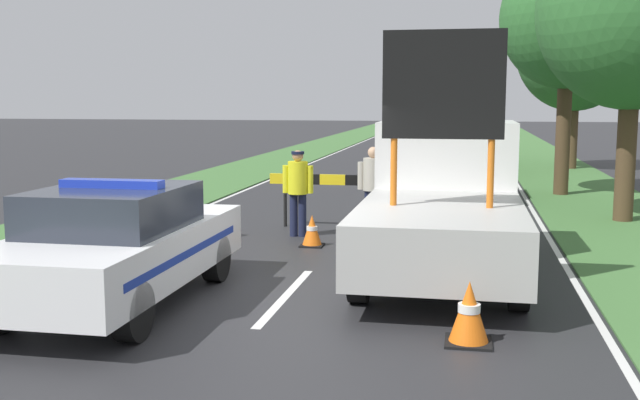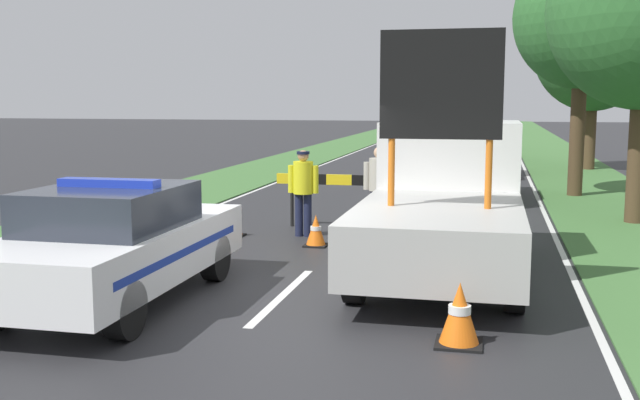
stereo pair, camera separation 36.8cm
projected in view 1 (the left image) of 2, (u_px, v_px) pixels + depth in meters
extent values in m
plane|color=#28282B|center=(282.00, 301.00, 9.67)|extent=(160.00, 160.00, 0.00)
cube|color=silver|center=(286.00, 296.00, 9.89)|extent=(0.12, 2.93, 0.01)
cube|color=silver|center=(356.00, 219.00, 16.14)|extent=(0.12, 2.93, 0.01)
cube|color=silver|center=(387.00, 186.00, 22.39)|extent=(0.12, 2.93, 0.01)
cube|color=silver|center=(404.00, 167.00, 28.65)|extent=(0.12, 2.93, 0.01)
cube|color=silver|center=(416.00, 155.00, 34.90)|extent=(0.12, 2.93, 0.01)
cube|color=silver|center=(423.00, 146.00, 41.16)|extent=(0.12, 2.93, 0.01)
cube|color=silver|center=(429.00, 140.00, 47.41)|extent=(0.12, 2.93, 0.01)
cube|color=silver|center=(433.00, 135.00, 53.66)|extent=(0.12, 2.93, 0.01)
cube|color=silver|center=(437.00, 131.00, 59.92)|extent=(0.12, 2.93, 0.01)
cube|color=silver|center=(313.00, 162.00, 30.72)|extent=(0.10, 69.99, 0.01)
cube|color=silver|center=(506.00, 165.00, 29.26)|extent=(0.10, 69.99, 0.01)
cube|color=#427038|center=(269.00, 163.00, 30.16)|extent=(3.08, 120.00, 0.03)
cube|color=#427038|center=(552.00, 168.00, 28.08)|extent=(3.08, 120.00, 0.03)
cube|color=white|center=(119.00, 253.00, 9.45)|extent=(1.85, 4.41, 0.66)
cube|color=#282D38|center=(113.00, 208.00, 9.24)|extent=(1.63, 2.03, 0.52)
cylinder|color=black|center=(111.00, 254.00, 10.97)|extent=(0.24, 0.65, 0.65)
cylinder|color=black|center=(216.00, 259.00, 10.67)|extent=(0.24, 0.65, 0.65)
cylinder|color=black|center=(133.00, 312.00, 8.01)|extent=(0.24, 0.65, 0.65)
cube|color=#1E38C6|center=(112.00, 184.00, 9.20)|extent=(1.29, 0.24, 0.10)
cube|color=#193399|center=(119.00, 250.00, 9.44)|extent=(1.86, 3.62, 0.10)
cube|color=black|center=(185.00, 228.00, 11.64)|extent=(1.02, 0.08, 0.40)
cube|color=white|center=(447.00, 176.00, 12.63)|extent=(2.21, 1.95, 1.83)
cube|color=#232833|center=(448.00, 152.00, 13.51)|extent=(1.88, 0.04, 0.81)
cube|color=#B2B2AD|center=(440.00, 235.00, 10.00)|extent=(2.21, 3.59, 0.78)
cylinder|color=#D16619|center=(394.00, 172.00, 10.01)|extent=(0.09, 0.09, 0.90)
cylinder|color=#D16619|center=(491.00, 174.00, 9.77)|extent=(0.09, 0.09, 0.90)
cube|color=black|center=(444.00, 85.00, 9.74)|extent=(1.58, 0.12, 1.41)
cylinder|color=black|center=(388.00, 227.00, 12.94)|extent=(0.24, 0.77, 0.77)
cylinder|color=black|center=(505.00, 231.00, 12.56)|extent=(0.24, 0.77, 0.77)
cylinder|color=black|center=(359.00, 273.00, 9.55)|extent=(0.24, 0.77, 0.77)
cylinder|color=black|center=(519.00, 280.00, 9.17)|extent=(0.24, 0.77, 0.77)
cylinder|color=black|center=(285.00, 205.00, 15.24)|extent=(0.07, 0.07, 0.88)
cylinder|color=black|center=(407.00, 208.00, 14.77)|extent=(0.07, 0.07, 0.88)
cube|color=yellow|center=(283.00, 179.00, 15.18)|extent=(0.52, 0.08, 0.21)
cube|color=black|center=(307.00, 179.00, 15.08)|extent=(0.52, 0.08, 0.21)
cube|color=yellow|center=(333.00, 180.00, 14.98)|extent=(0.52, 0.08, 0.21)
cube|color=black|center=(358.00, 180.00, 14.89)|extent=(0.52, 0.08, 0.21)
cube|color=yellow|center=(384.00, 181.00, 14.79)|extent=(0.52, 0.08, 0.21)
cube|color=black|center=(410.00, 181.00, 14.69)|extent=(0.52, 0.08, 0.21)
cylinder|color=#191E38|center=(294.00, 215.00, 14.16)|extent=(0.15, 0.15, 0.81)
cylinder|color=#191E38|center=(302.00, 215.00, 14.13)|extent=(0.15, 0.15, 0.81)
cylinder|color=yellow|center=(298.00, 178.00, 14.05)|extent=(0.37, 0.37, 0.61)
cylinder|color=yellow|center=(286.00, 179.00, 14.09)|extent=(0.12, 0.12, 0.52)
cylinder|color=yellow|center=(310.00, 180.00, 14.01)|extent=(0.12, 0.12, 0.52)
sphere|color=#A57A5B|center=(298.00, 156.00, 13.99)|extent=(0.21, 0.21, 0.21)
cylinder|color=#141933|center=(298.00, 153.00, 13.98)|extent=(0.24, 0.24, 0.05)
cylinder|color=#191E38|center=(368.00, 212.00, 14.51)|extent=(0.16, 0.16, 0.84)
cylinder|color=#191E38|center=(377.00, 212.00, 14.47)|extent=(0.16, 0.16, 0.84)
cylinder|color=#B2AD9E|center=(373.00, 174.00, 14.39)|extent=(0.38, 0.38, 0.63)
cylinder|color=#B2AD9E|center=(361.00, 176.00, 14.44)|extent=(0.13, 0.13, 0.53)
cylinder|color=#B2AD9E|center=(385.00, 176.00, 14.35)|extent=(0.13, 0.13, 0.53)
sphere|color=tan|center=(373.00, 152.00, 14.33)|extent=(0.22, 0.22, 0.22)
cube|color=black|center=(228.00, 236.00, 14.14)|extent=(0.38, 0.38, 0.03)
cone|color=orange|center=(228.00, 222.00, 14.10)|extent=(0.32, 0.32, 0.50)
cylinder|color=white|center=(228.00, 221.00, 14.10)|extent=(0.18, 0.18, 0.07)
cube|color=black|center=(312.00, 245.00, 13.24)|extent=(0.40, 0.40, 0.03)
cone|color=orange|center=(312.00, 230.00, 13.21)|extent=(0.34, 0.34, 0.53)
cylinder|color=white|center=(312.00, 228.00, 13.20)|extent=(0.19, 0.19, 0.07)
cube|color=black|center=(468.00, 342.00, 7.98)|extent=(0.49, 0.49, 0.03)
cone|color=orange|center=(469.00, 311.00, 7.93)|extent=(0.42, 0.42, 0.65)
cylinder|color=white|center=(469.00, 308.00, 7.93)|extent=(0.24, 0.24, 0.09)
cube|color=#B2B2B7|center=(463.00, 169.00, 19.82)|extent=(1.88, 4.18, 0.75)
cube|color=#282D38|center=(463.00, 147.00, 19.61)|extent=(1.65, 1.92, 0.48)
cylinder|color=black|center=(434.00, 178.00, 21.28)|extent=(0.24, 0.71, 0.71)
cylinder|color=black|center=(492.00, 179.00, 20.97)|extent=(0.24, 0.71, 0.71)
cylinder|color=black|center=(429.00, 188.00, 18.76)|extent=(0.24, 0.71, 0.71)
cylinder|color=black|center=(496.00, 190.00, 18.45)|extent=(0.24, 0.71, 0.71)
cube|color=maroon|center=(461.00, 154.00, 25.95)|extent=(1.91, 4.33, 0.69)
cube|color=#282D38|center=(462.00, 136.00, 25.74)|extent=(1.68, 1.99, 0.55)
cylinder|color=black|center=(438.00, 160.00, 27.46)|extent=(0.24, 0.69, 0.69)
cylinder|color=black|center=(485.00, 161.00, 27.14)|extent=(0.24, 0.69, 0.69)
cylinder|color=black|center=(435.00, 167.00, 24.85)|extent=(0.24, 0.69, 0.69)
cylinder|color=black|center=(486.00, 168.00, 24.53)|extent=(0.24, 0.69, 0.69)
cube|color=black|center=(461.00, 142.00, 32.52)|extent=(1.76, 4.55, 0.71)
cube|color=#282D38|center=(461.00, 128.00, 32.31)|extent=(1.54, 2.09, 0.52)
cylinder|color=black|center=(444.00, 148.00, 34.08)|extent=(0.24, 0.75, 0.75)
cylinder|color=black|center=(478.00, 148.00, 33.80)|extent=(0.24, 0.75, 0.75)
cylinder|color=black|center=(442.00, 152.00, 31.34)|extent=(0.24, 0.75, 0.75)
cylinder|color=black|center=(479.00, 153.00, 31.06)|extent=(0.24, 0.75, 0.75)
cube|color=slate|center=(458.00, 134.00, 39.37)|extent=(1.87, 4.25, 0.77)
cube|color=#282D38|center=(458.00, 122.00, 39.16)|extent=(1.64, 1.96, 0.48)
cylinder|color=black|center=(443.00, 140.00, 40.86)|extent=(0.24, 0.69, 0.69)
cylinder|color=black|center=(473.00, 141.00, 40.55)|extent=(0.24, 0.69, 0.69)
cylinder|color=black|center=(441.00, 143.00, 38.29)|extent=(0.24, 0.69, 0.69)
cylinder|color=black|center=(474.00, 143.00, 37.99)|extent=(0.24, 0.69, 0.69)
cylinder|color=#4C3823|center=(563.00, 133.00, 20.01)|extent=(0.39, 0.39, 3.37)
ellipsoid|color=#2D662D|center=(568.00, 18.00, 19.60)|extent=(3.54, 3.54, 3.71)
cylinder|color=#4C3823|center=(626.00, 153.00, 15.66)|extent=(0.40, 0.40, 2.95)
ellipsoid|color=#2D662D|center=(634.00, 9.00, 15.26)|extent=(3.92, 3.92, 4.12)
cylinder|color=#4C3823|center=(572.00, 132.00, 27.58)|extent=(0.41, 0.41, 2.78)
ellipsoid|color=#2D662D|center=(576.00, 49.00, 27.18)|extent=(4.25, 4.25, 4.47)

